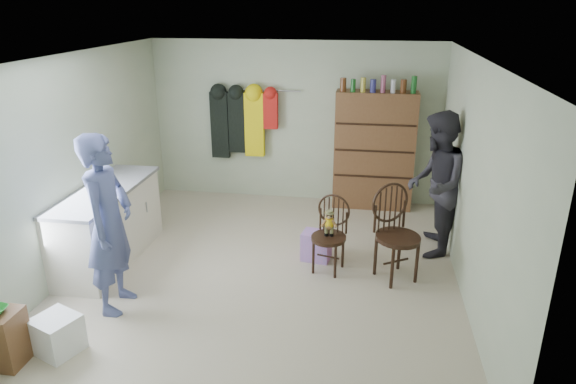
% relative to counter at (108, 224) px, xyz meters
% --- Properties ---
extents(ground_plane, '(5.00, 5.00, 0.00)m').
position_rel_counter_xyz_m(ground_plane, '(1.95, 0.00, -0.47)').
color(ground_plane, beige).
rests_on(ground_plane, ground).
extents(room_walls, '(5.00, 5.00, 5.00)m').
position_rel_counter_xyz_m(room_walls, '(1.95, 0.53, 1.11)').
color(room_walls, beige).
rests_on(room_walls, ground).
extents(counter, '(0.64, 1.86, 0.94)m').
position_rel_counter_xyz_m(counter, '(0.00, 0.00, 0.00)').
color(counter, silver).
rests_on(counter, ground).
extents(stool, '(0.37, 0.31, 0.52)m').
position_rel_counter_xyz_m(stool, '(-0.01, -1.99, -0.21)').
color(stool, brown).
rests_on(stool, ground).
extents(plastic_tub, '(0.48, 0.47, 0.35)m').
position_rel_counter_xyz_m(plastic_tub, '(0.36, -1.76, -0.30)').
color(plastic_tub, white).
rests_on(plastic_tub, ground).
extents(chair_front, '(0.50, 0.50, 0.92)m').
position_rel_counter_xyz_m(chair_front, '(2.71, 0.17, 0.04)').
color(chair_front, black).
rests_on(chair_front, ground).
extents(chair_far, '(0.69, 0.69, 1.12)m').
position_rel_counter_xyz_m(chair_far, '(3.45, 0.11, 0.13)').
color(chair_far, black).
rests_on(chair_far, ground).
extents(striped_bag, '(0.38, 0.32, 0.36)m').
position_rel_counter_xyz_m(striped_bag, '(2.53, 0.39, -0.29)').
color(striped_bag, pink).
rests_on(striped_bag, ground).
extents(person_left, '(0.48, 0.71, 1.88)m').
position_rel_counter_xyz_m(person_left, '(0.56, -0.96, 0.47)').
color(person_left, '#485084').
rests_on(person_left, ground).
extents(person_right, '(0.82, 0.98, 1.83)m').
position_rel_counter_xyz_m(person_right, '(3.95, 0.84, 0.44)').
color(person_right, '#2D2B33').
rests_on(person_right, ground).
extents(dresser, '(1.20, 0.39, 2.05)m').
position_rel_counter_xyz_m(dresser, '(3.20, 2.30, 0.44)').
color(dresser, brown).
rests_on(dresser, ground).
extents(coat_rack, '(1.42, 0.12, 1.09)m').
position_rel_counter_xyz_m(coat_rack, '(1.12, 2.38, 0.78)').
color(coat_rack, '#99999E').
rests_on(coat_rack, ground).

